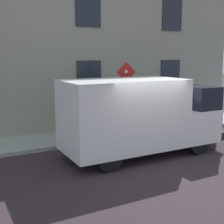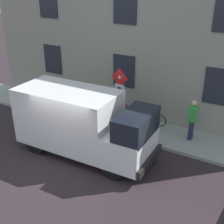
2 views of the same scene
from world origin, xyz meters
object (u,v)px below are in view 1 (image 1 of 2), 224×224
Objects in this scene: delivery_van at (140,115)px; bicycle_black at (126,119)px; sign_post_stacked at (126,92)px; pedestrian at (169,104)px; bicycle_blue at (110,120)px.

delivery_van is 3.55m from bicycle_black.
pedestrian is (0.97, -2.82, -0.79)m from sign_post_stacked.
bicycle_blue is at bearing 1.31° from sign_post_stacked.
bicycle_blue is 2.92m from pedestrian.
sign_post_stacked is at bearing 72.39° from delivery_van.
bicycle_black is 0.79m from bicycle_blue.
bicycle_blue is at bearing -2.76° from pedestrian.
pedestrian is (2.87, -3.37, -0.26)m from delivery_van.
sign_post_stacked is 1.60× the size of bicycle_blue.
bicycle_blue is at bearing -2.98° from bicycle_black.
delivery_van reaches higher than pedestrian.
delivery_van is at bearing 83.95° from bicycle_blue.
bicycle_black is at bearing -30.68° from sign_post_stacked.
sign_post_stacked is 1.60× the size of bicycle_black.
delivery_van is at bearing 64.60° from bicycle_black.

